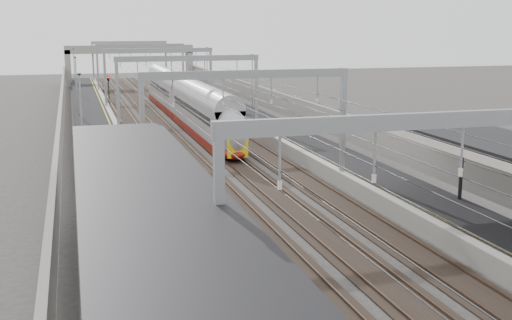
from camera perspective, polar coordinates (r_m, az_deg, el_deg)
platform_left at (r=60.94m, az=-13.84°, el=2.35°), size 4.00×120.00×1.00m
platform_right at (r=63.55m, az=0.73°, el=3.07°), size 4.00×120.00×1.00m
tracks at (r=61.82m, az=-6.40°, el=2.33°), size 11.40×140.00×0.20m
overhead_line at (r=67.63m, az=-7.48°, el=8.32°), size 13.00×140.00×6.60m
canopy_left at (r=18.94m, az=-9.04°, el=-3.90°), size 4.40×30.00×4.24m
overbridge at (r=115.68m, az=-11.16°, el=9.20°), size 22.00×2.20×6.90m
wall_left at (r=60.75m, az=-16.91°, el=3.21°), size 0.30×120.00×3.20m
wall_right at (r=64.38m, az=3.46°, el=4.16°), size 0.30×120.00×3.20m
train at (r=68.10m, az=-6.11°, el=4.83°), size 2.50×45.61×3.97m
signal_green at (r=91.35m, az=-12.98°, el=6.66°), size 0.32×0.32×3.48m
signal_red_near at (r=81.62m, az=-6.61°, el=6.30°), size 0.32×0.32×3.48m
signal_red_far at (r=91.10m, az=-6.22°, el=6.88°), size 0.32×0.32×3.48m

